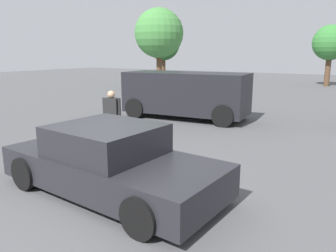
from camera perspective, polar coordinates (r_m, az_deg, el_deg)
The scene contains 7 objects.
ground_plane at distance 6.34m, azimuth -10.36°, elevation -11.45°, with size 80.00×80.00×0.00m, color #515154.
sedan_foreground at distance 6.17m, azimuth -10.09°, elevation -6.25°, with size 4.43×2.20×1.29m.
suv_dark at distance 13.04m, azimuth 3.09°, elevation 5.76°, with size 5.02×2.42×1.83m.
pedestrian at distance 9.44m, azimuth -9.81°, elevation 2.32°, with size 0.56×0.33×1.54m.
tree_back_left at distance 28.88m, azimuth 26.60°, elevation 12.87°, with size 2.71×2.71×4.73m.
tree_back_center at distance 29.83m, azimuth -0.83°, elevation 14.12°, with size 2.89×2.89×4.81m.
tree_far_right at distance 24.14m, azimuth -1.60°, elevation 15.91°, with size 3.50×3.50×5.72m.
Camera 1 is at (3.95, -4.25, 2.57)m, focal length 34.78 mm.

